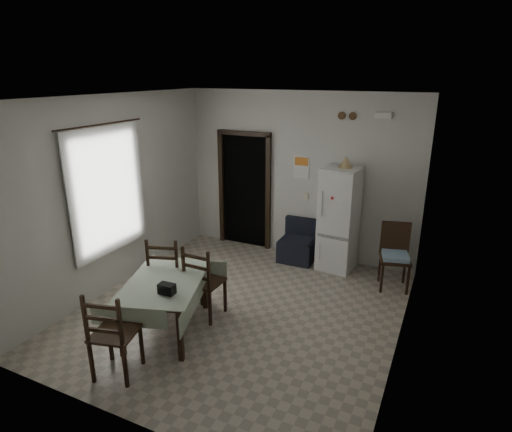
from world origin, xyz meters
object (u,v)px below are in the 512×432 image
at_px(fridge, 339,220).
at_px(dining_table, 167,305).
at_px(dining_chair_near_head, 115,332).
at_px(navy_seat, 298,241).
at_px(dining_chair_far_left, 168,271).
at_px(dining_chair_far_right, 205,280).
at_px(corner_chair, 395,258).

bearing_deg(fridge, dining_table, -112.97).
bearing_deg(dining_chair_near_head, navy_seat, -115.88).
bearing_deg(dining_chair_near_head, dining_chair_far_left, -90.55).
xyz_separation_m(dining_table, dining_chair_far_right, (0.26, 0.52, 0.17)).
bearing_deg(corner_chair, navy_seat, 154.15).
height_order(navy_seat, dining_chair_near_head, dining_chair_near_head).
height_order(fridge, corner_chair, fridge).
bearing_deg(dining_chair_far_left, corner_chair, -163.42).
xyz_separation_m(fridge, navy_seat, (-0.70, 0.00, -0.51)).
distance_m(corner_chair, dining_chair_far_left, 3.39).
bearing_deg(dining_chair_far_right, dining_chair_near_head, 81.72).
xyz_separation_m(dining_chair_far_left, dining_chair_near_head, (0.35, -1.44, -0.02)).
bearing_deg(corner_chair, fridge, 146.74).
xyz_separation_m(navy_seat, dining_chair_near_head, (-0.76, -3.68, 0.16)).
bearing_deg(fridge, dining_chair_far_right, -113.28).
bearing_deg(dining_chair_far_left, dining_chair_far_right, 162.68).
relative_size(fridge, navy_seat, 2.39).
bearing_deg(dining_table, dining_chair_near_head, -107.20).
bearing_deg(dining_chair_far_right, dining_chair_far_left, 1.82).
relative_size(navy_seat, dining_table, 0.53).
bearing_deg(dining_chair_far_right, corner_chair, -137.74).
xyz_separation_m(corner_chair, dining_table, (-2.46, -2.42, -0.15)).
distance_m(dining_chair_far_right, dining_chair_near_head, 1.46).
height_order(dining_chair_far_right, dining_chair_near_head, dining_chair_near_head).
distance_m(fridge, corner_chair, 1.10).
xyz_separation_m(dining_table, dining_chair_far_left, (-0.33, 0.51, 0.19)).
distance_m(corner_chair, dining_chair_far_right, 2.91).
height_order(corner_chair, dining_chair_near_head, dining_chair_near_head).
relative_size(navy_seat, corner_chair, 0.72).
relative_size(fridge, dining_chair_far_left, 1.60).
height_order(navy_seat, corner_chair, corner_chair).
bearing_deg(dining_chair_near_head, fridge, -125.89).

